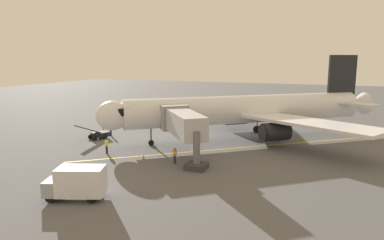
{
  "coord_description": "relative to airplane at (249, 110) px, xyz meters",
  "views": [
    {
      "loc": [
        -11.29,
        49.21,
        10.88
      ],
      "look_at": [
        5.64,
        7.87,
        3.0
      ],
      "focal_mm": 32.31,
      "sensor_mm": 36.0,
      "label": 1
    }
  ],
  "objects": [
    {
      "name": "airplane",
      "position": [
        0.0,
        0.0,
        0.0
      ],
      "size": [
        33.74,
        32.17,
        11.5
      ],
      "color": "white",
      "rests_on": "ground"
    },
    {
      "name": "safety_cone_wing_port",
      "position": [
        8.29,
        14.7,
        -3.73
      ],
      "size": [
        0.32,
        0.32,
        0.55
      ],
      "primitive_type": "cone",
      "color": "#F2590F",
      "rests_on": "ground"
    },
    {
      "name": "jet_bridge",
      "position": [
        5.23,
        11.35,
        -0.24
      ],
      "size": [
        8.89,
        10.01,
        5.4
      ],
      "color": "#B7B7BC",
      "rests_on": "ground"
    },
    {
      "name": "belt_loader_near_nose",
      "position": [
        19.05,
        8.49,
        -3.29
      ],
      "size": [
        3.14,
        4.63,
        2.32
      ],
      "color": "black",
      "rests_on": "ground"
    },
    {
      "name": "ground_crew_loader",
      "position": [
        4.47,
        14.76,
        -3.12
      ],
      "size": [
        0.44,
        0.32,
        1.71
      ],
      "color": "#23232D",
      "rests_on": "ground"
    },
    {
      "name": "apron_lead_in_line",
      "position": [
        0.22,
        6.18,
        -4.0
      ],
      "size": [
        30.87,
        25.8,
        0.01
      ],
      "primitive_type": "cube",
      "rotation": [
        0.0,
        0.0,
        -0.88
      ],
      "color": "yellow",
      "rests_on": "ground"
    },
    {
      "name": "ground_crew_wing_walker",
      "position": [
        18.64,
        6.15,
        -3.12
      ],
      "size": [
        0.44,
        0.47,
        1.71
      ],
      "color": "#23232D",
      "rests_on": "ground"
    },
    {
      "name": "safety_cone_nose_left",
      "position": [
        22.64,
        2.56,
        -3.73
      ],
      "size": [
        0.32,
        0.32,
        0.55
      ],
      "primitive_type": "cone",
      "color": "#F2590F",
      "rests_on": "ground"
    },
    {
      "name": "safety_cone_nose_right",
      "position": [
        17.8,
        -1.42,
        -3.73
      ],
      "size": [
        0.32,
        0.32,
        0.55
      ],
      "primitive_type": "cone",
      "color": "#F2590F",
      "rests_on": "ground"
    },
    {
      "name": "ground_crew_marshaller",
      "position": [
        13.51,
        14.19,
        -3.12
      ],
      "size": [
        0.47,
        0.43,
        1.71
      ],
      "color": "#23232D",
      "rests_on": "ground"
    },
    {
      "name": "baggage_cart_portside",
      "position": [
        22.03,
        -8.91,
        -3.35
      ],
      "size": [
        2.44,
        2.95,
        1.27
      ],
      "color": "white",
      "rests_on": "ground"
    },
    {
      "name": "ground_plane",
      "position": [
        0.72,
        -2.57,
        -4.0
      ],
      "size": [
        220.0,
        220.0,
        0.0
      ],
      "primitive_type": "plane",
      "color": "#565659"
    },
    {
      "name": "box_truck_starboard_side",
      "position": [
        7.54,
        26.33,
        -2.62
      ],
      "size": [
        4.99,
        3.47,
        2.62
      ],
      "color": "#9E9EA3",
      "rests_on": "ground"
    }
  ]
}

